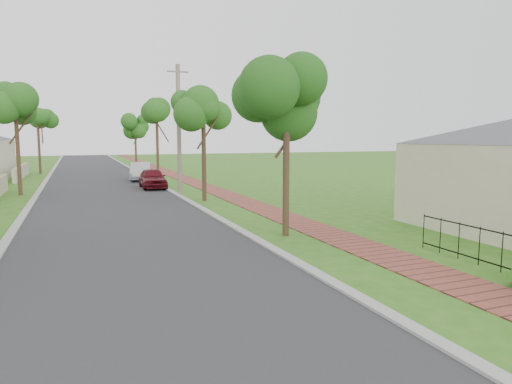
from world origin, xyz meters
TOP-DOWN VIEW (x-y plane):
  - ground at (0.00, 0.00)m, footprint 160.00×160.00m
  - road at (-3.00, 20.00)m, footprint 7.00×120.00m
  - kerb_right at (0.65, 20.00)m, footprint 0.30×120.00m
  - kerb_left at (-6.65, 20.00)m, footprint 0.30×120.00m
  - sidewalk at (3.25, 20.00)m, footprint 1.50×120.00m
  - street_trees at (-2.87, 26.84)m, footprint 10.70×37.65m
  - parked_car_red at (-0.06, 22.69)m, footprint 1.59×3.75m
  - parked_car_white at (-0.07, 28.38)m, footprint 2.01×4.20m
  - near_tree at (1.84, 7.00)m, footprint 2.20×2.20m
  - utility_pole at (0.90, 19.04)m, footprint 1.20×0.24m

SIDE VIEW (x-z plane):
  - ground at x=0.00m, z-range 0.00..0.00m
  - road at x=-3.00m, z-range -0.01..0.01m
  - kerb_right at x=0.65m, z-range -0.05..0.05m
  - kerb_left at x=-6.65m, z-range -0.05..0.05m
  - sidewalk at x=3.25m, z-range -0.01..0.01m
  - parked_car_red at x=-0.06m, z-range 0.00..1.26m
  - parked_car_white at x=-0.07m, z-range 0.00..1.33m
  - utility_pole at x=0.90m, z-range 0.06..7.27m
  - near_tree at x=1.84m, z-range 1.68..7.33m
  - street_trees at x=-2.87m, z-range 1.59..7.48m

